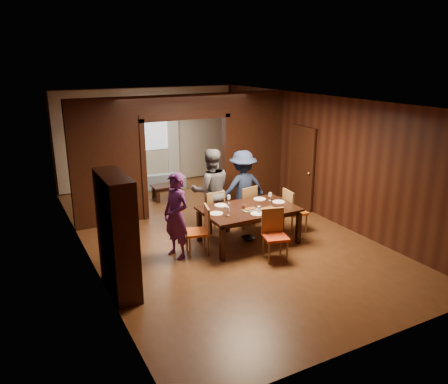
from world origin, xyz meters
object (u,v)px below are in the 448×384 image
chair_far_r (244,206)px  chair_near (275,236)px  sofa (156,180)px  person_purple (176,216)px  hutch (117,234)px  chair_far_l (212,211)px  coffee_table (167,192)px  chair_right (295,210)px  dining_table (249,225)px  chair_left (197,231)px  person_navy (243,188)px  person_grey (211,191)px

chair_far_r → chair_near: 1.81m
sofa → person_purple: bearing=83.1°
hutch → chair_far_l: bearing=32.7°
coffee_table → chair_right: chair_right is taller
dining_table → chair_near: size_ratio=2.00×
chair_left → chair_far_r: same height
chair_near → hutch: bearing=-169.5°
dining_table → chair_far_r: chair_far_r is taller
person_purple → person_navy: (1.98, 0.90, 0.03)m
person_navy → dining_table: bearing=70.1°
person_navy → chair_far_l: size_ratio=1.80×
person_navy → chair_far_r: person_navy is taller
chair_left → hutch: 1.93m
chair_far_l → sofa: bearing=-92.0°
person_navy → sofa: bearing=-74.8°
person_grey → chair_far_l: bearing=87.3°
person_purple → chair_left: 0.54m
dining_table → chair_far_l: 0.98m
person_purple → chair_near: size_ratio=1.73×
chair_right → hutch: (-4.13, -0.75, 0.52)m
person_purple → hutch: 1.53m
chair_far_r → chair_near: (-0.34, -1.78, 0.00)m
chair_left → chair_far_l: same height
person_grey → coffee_table: (-0.07, 2.59, -0.73)m
person_grey → chair_near: person_grey is taller
chair_far_r → chair_near: size_ratio=1.00×
hutch → coffee_table: bearing=60.4°
dining_table → hutch: hutch is taller
dining_table → chair_far_r: 0.94m
chair_far_l → hutch: size_ratio=0.48×
chair_far_l → hutch: bearing=31.0°
person_navy → coffee_table: 2.82m
chair_right → chair_far_r: (-0.86, 0.81, 0.00)m
chair_far_r → hutch: bearing=13.5°
dining_table → hutch: (-2.90, -0.71, 0.62)m
dining_table → chair_far_l: (-0.43, 0.88, 0.10)m
sofa → chair_left: (-0.77, -4.65, 0.24)m
sofa → chair_right: bearing=117.1°
chair_right → chair_far_l: (-1.66, 0.83, 0.00)m
hutch → person_grey: bearing=33.8°
person_purple → person_navy: size_ratio=0.96×
hutch → sofa: bearing=65.1°
person_purple → coffee_table: 3.72m
chair_left → person_grey: bearing=156.0°
dining_table → chair_far_r: (0.37, 0.86, 0.10)m
sofa → chair_near: (0.45, -5.57, 0.24)m
dining_table → chair_left: 1.18m
chair_near → hutch: hutch is taller
sofa → hutch: (-2.49, -5.35, 0.75)m
hutch → chair_right: bearing=10.3°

